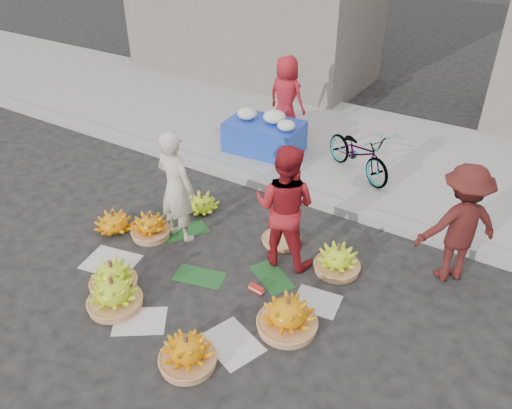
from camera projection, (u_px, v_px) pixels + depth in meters
The scene contains 22 objects.
ground at pixel (215, 271), 6.59m from camera, with size 80.00×80.00×0.00m, color black.
curb at pixel (294, 193), 8.12m from camera, with size 40.00×0.25×0.15m, color gray.
sidewalk at pixel (346, 147), 9.63m from camera, with size 40.00×4.00×0.12m, color gray.
newspaper_scatter at pixel (175, 307), 6.02m from camera, with size 3.20×1.80×0.00m, color silver, non-canonical shape.
banana_leaves at pixel (217, 260), 6.78m from camera, with size 2.00×1.00×0.00m, color #17461D, non-canonical shape.
banana_bunch_0 at pixel (114, 222), 7.29m from camera, with size 0.72×0.72×0.35m.
banana_bunch_1 at pixel (112, 276), 6.25m from camera, with size 0.63×0.63×0.41m.
banana_bunch_2 at pixel (113, 294), 5.95m from camera, with size 0.68×0.68×0.45m.
banana_bunch_3 at pixel (187, 352), 5.22m from camera, with size 0.60×0.60×0.42m.
banana_bunch_4 at pixel (287, 314), 5.64m from camera, with size 0.76×0.76×0.47m.
banana_bunch_5 at pixel (338, 259), 6.52m from camera, with size 0.63×0.63×0.42m.
banana_bunch_6 at pixel (150, 226), 7.18m from camera, with size 0.61×0.61×0.40m.
banana_bunch_7 at pixel (202, 203), 7.75m from camera, with size 0.61×0.61×0.32m.
basket_spare at pixel (281, 240), 7.12m from camera, with size 0.54×0.54×0.06m, color #B2794A.
incense_stack at pixel (256, 289), 6.23m from camera, with size 0.21×0.07×0.08m, color red.
vendor_cream at pixel (176, 187), 6.81m from camera, with size 0.60×0.40×1.65m, color beige.
vendor_red at pixel (285, 207), 6.34m from camera, with size 0.83×0.65×1.71m, color red.
man_striped at pixel (460, 224), 6.09m from camera, with size 1.04×0.60×1.61m, color maroon.
flower_table at pixel (265, 134), 9.17m from camera, with size 1.43×0.96×0.79m.
grey_bucket at pixel (222, 139), 9.39m from camera, with size 0.30×0.30×0.35m, color gray.
flower_vendor at pixel (286, 97), 9.51m from camera, with size 0.77×0.50×1.58m, color red.
bicycle at pixel (359, 152), 8.38m from camera, with size 1.54×0.54×0.81m, color gray.
Camera 1 is at (3.18, -4.01, 4.28)m, focal length 35.00 mm.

